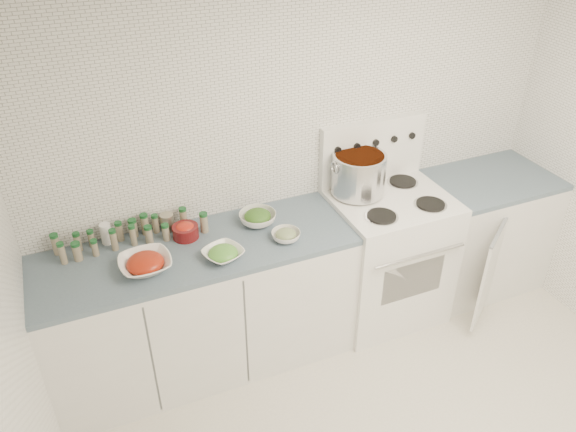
{
  "coord_description": "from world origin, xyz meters",
  "views": [
    {
      "loc": [
        -1.36,
        -1.42,
        2.8
      ],
      "look_at": [
        -0.27,
        1.14,
        1.01
      ],
      "focal_mm": 35.0,
      "sensor_mm": 36.0,
      "label": 1
    }
  ],
  "objects_px": {
    "stove": "(385,252)",
    "bowl_snowpea": "(223,253)",
    "bowl_tomato": "(145,263)",
    "stock_pot": "(359,172)"
  },
  "relations": [
    {
      "from": "stove",
      "to": "bowl_snowpea",
      "type": "xyz_separation_m",
      "value": [
        -1.19,
        -0.15,
        0.43
      ]
    },
    {
      "from": "stove",
      "to": "bowl_tomato",
      "type": "relative_size",
      "value": 4.67
    },
    {
      "from": "stock_pot",
      "to": "bowl_snowpea",
      "type": "xyz_separation_m",
      "value": [
        -1.01,
        -0.29,
        -0.16
      ]
    },
    {
      "from": "bowl_tomato",
      "to": "bowl_snowpea",
      "type": "distance_m",
      "value": 0.42
    },
    {
      "from": "stock_pot",
      "to": "bowl_tomato",
      "type": "relative_size",
      "value": 1.26
    },
    {
      "from": "bowl_tomato",
      "to": "bowl_snowpea",
      "type": "height_order",
      "value": "bowl_tomato"
    },
    {
      "from": "stove",
      "to": "bowl_snowpea",
      "type": "height_order",
      "value": "stove"
    },
    {
      "from": "stock_pot",
      "to": "bowl_tomato",
      "type": "bearing_deg",
      "value": -171.17
    },
    {
      "from": "stove",
      "to": "stock_pot",
      "type": "bearing_deg",
      "value": 141.24
    },
    {
      "from": "stove",
      "to": "bowl_tomato",
      "type": "distance_m",
      "value": 1.67
    }
  ]
}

